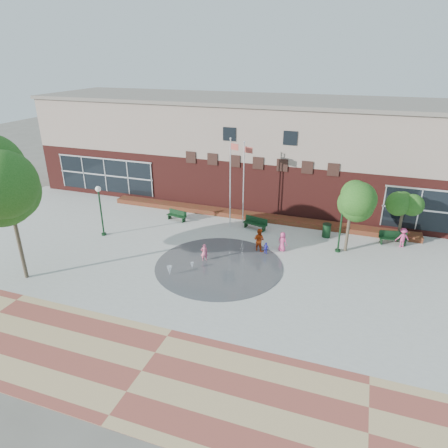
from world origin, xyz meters
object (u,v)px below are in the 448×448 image
(flagpole_left, at_px, (231,179))
(child_splash, at_px, (204,252))
(flagpole_right, at_px, (244,179))
(tree_big_left, at_px, (6,185))
(trash_can, at_px, (327,230))
(bench_left, at_px, (177,217))

(flagpole_left, distance_m, child_splash, 6.78)
(flagpole_left, relative_size, flagpole_right, 1.06)
(flagpole_left, bearing_deg, flagpole_right, 74.68)
(tree_big_left, distance_m, child_splash, 12.45)
(flagpole_left, relative_size, child_splash, 5.79)
(flagpole_left, relative_size, trash_can, 6.66)
(flagpole_right, relative_size, child_splash, 5.48)
(flagpole_left, xyz_separation_m, bench_left, (-4.67, -0.13, -3.72))
(flagpole_right, xyz_separation_m, child_splash, (-0.66, -6.85, -3.18))
(flagpole_right, xyz_separation_m, trash_can, (6.67, -0.30, -3.25))
(bench_left, bearing_deg, trash_can, 14.59)
(trash_can, bearing_deg, bench_left, -176.22)
(bench_left, xyz_separation_m, child_splash, (4.79, -5.75, 0.34))
(flagpole_right, bearing_deg, flagpole_left, -110.24)
(child_splash, bearing_deg, tree_big_left, 0.14)
(bench_left, relative_size, child_splash, 1.44)
(bench_left, bearing_deg, flagpole_right, 22.17)
(flagpole_left, xyz_separation_m, trash_can, (7.45, 0.67, -3.46))
(flagpole_right, distance_m, child_splash, 7.58)
(tree_big_left, relative_size, child_splash, 6.80)
(flagpole_right, height_order, trash_can, flagpole_right)
(bench_left, distance_m, trash_can, 12.15)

